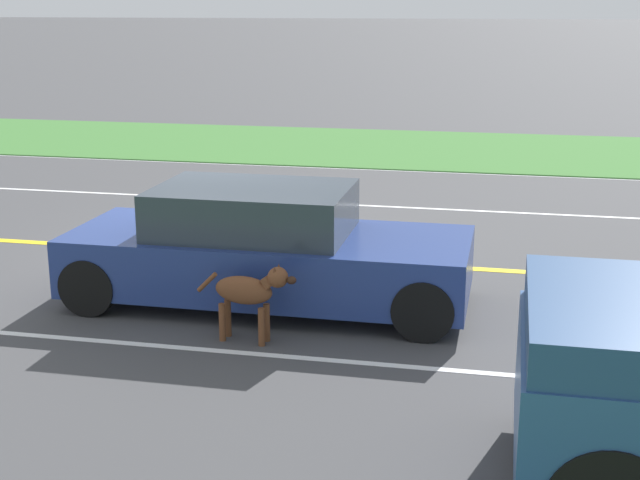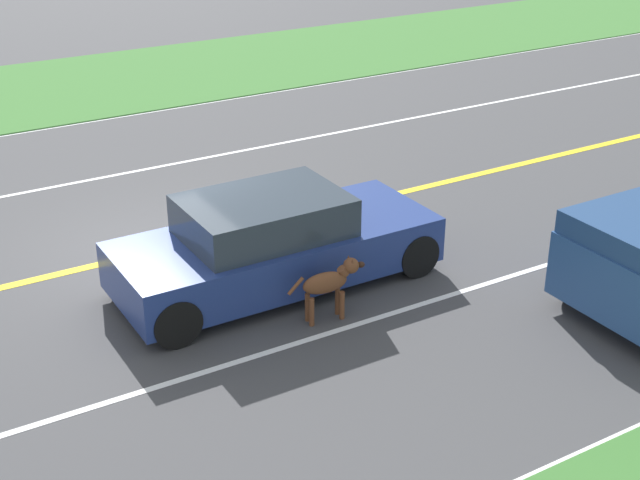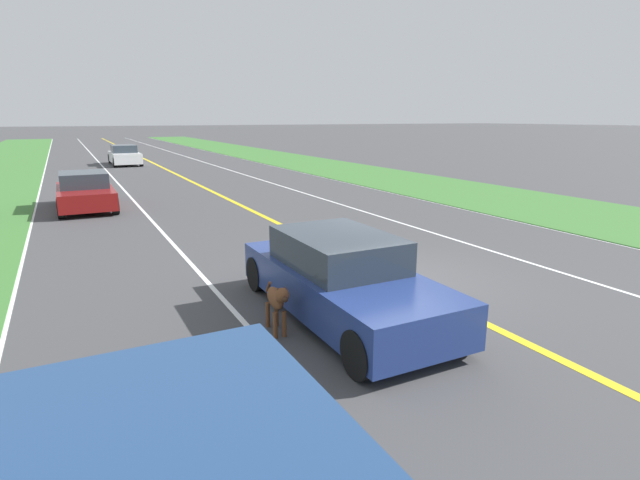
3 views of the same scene
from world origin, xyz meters
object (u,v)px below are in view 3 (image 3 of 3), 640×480
ego_car (341,279)px  dog (277,300)px  car_trailing_near (85,192)px  car_trailing_mid (124,155)px

ego_car → dog: bearing=8.7°
ego_car → car_trailing_near: 13.58m
ego_car → car_trailing_mid: ego_car is taller
car_trailing_near → car_trailing_mid: 18.20m
ego_car → car_trailing_mid: size_ratio=1.02×
car_trailing_near → car_trailing_mid: bearing=-100.5°
dog → car_trailing_mid: size_ratio=0.25×
car_trailing_near → ego_car: bearing=104.2°
car_trailing_mid → dog: bearing=87.8°
ego_car → car_trailing_mid: bearing=-89.9°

